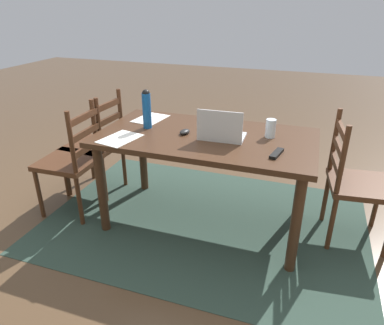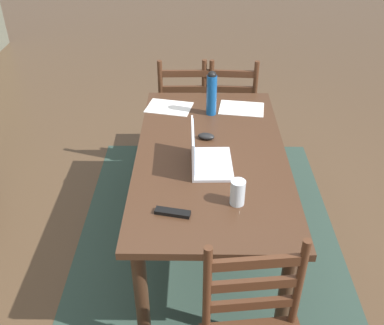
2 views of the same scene
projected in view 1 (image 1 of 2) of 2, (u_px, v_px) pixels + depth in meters
ground_plane at (204, 221)px, 2.91m from camera, size 14.00×14.00×0.00m
area_rug at (204, 221)px, 2.91m from camera, size 2.53×1.76×0.01m
dining_table at (206, 147)px, 2.63m from camera, size 1.58×0.86×0.76m
chair_left_near at (356, 183)px, 2.54m from camera, size 0.48×0.48×0.95m
chair_right_far at (73, 161)px, 2.88m from camera, size 0.45×0.45×0.95m
chair_right_near at (96, 146)px, 3.18m from camera, size 0.47×0.47×0.95m
laptop at (221, 132)px, 2.49m from camera, size 0.33×0.23×0.23m
water_bottle at (147, 108)px, 2.67m from camera, size 0.07×0.07×0.30m
drinking_glass at (271, 128)px, 2.53m from camera, size 0.07×0.07×0.13m
computer_mouse at (185, 132)px, 2.60m from camera, size 0.08×0.11×0.03m
tv_remote at (277, 153)px, 2.26m from camera, size 0.08×0.18×0.02m
paper_stack_left at (120, 139)px, 2.52m from camera, size 0.27×0.33×0.00m
paper_stack_right at (151, 119)px, 2.94m from camera, size 0.25×0.32×0.00m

